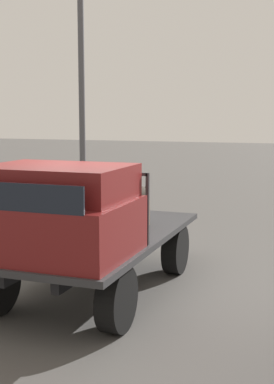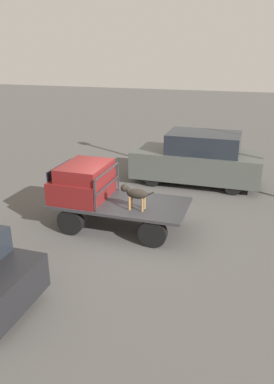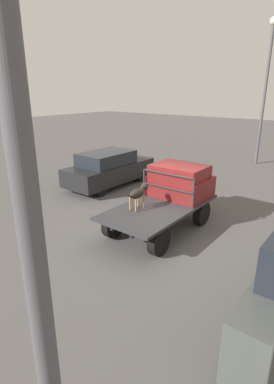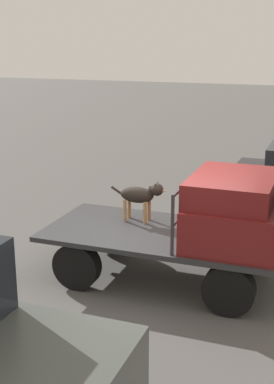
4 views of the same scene
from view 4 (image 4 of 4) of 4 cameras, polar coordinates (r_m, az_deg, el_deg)
The scene contains 5 objects.
ground_plane at distance 9.00m, azimuth 2.98°, elevation -9.22°, with size 80.00×80.00×0.00m, color #514F4C.
flatbed_truck at distance 8.77m, azimuth 3.03°, elevation -5.69°, with size 3.90×1.93×0.82m.
truck_cab at distance 8.28m, azimuth 10.66°, elevation -1.99°, with size 1.46×1.81×1.04m.
truck_headboard at distance 8.40m, azimuth 5.56°, elevation -0.74°, with size 0.04×1.81×0.91m.
dog at distance 9.05m, azimuth 0.46°, elevation -0.33°, with size 0.98×0.28×0.73m.
Camera 4 is at (2.41, -7.78, 3.84)m, focal length 50.00 mm.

